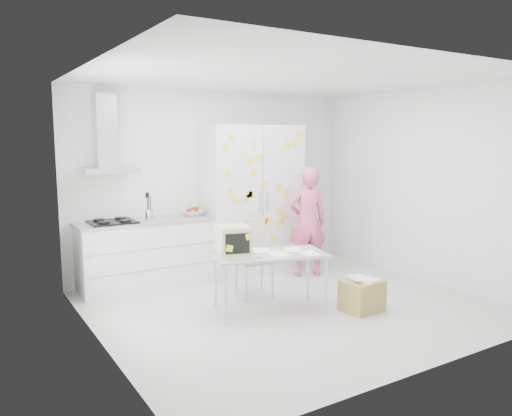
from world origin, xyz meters
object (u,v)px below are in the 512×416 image
person (307,222)px  cardboard_box (362,295)px  desk (247,247)px  chair (252,253)px

person → cardboard_box: person is taller
person → cardboard_box: size_ratio=3.35×
person → cardboard_box: 1.72m
person → desk: (-1.56, -0.92, -0.02)m
chair → cardboard_box: (0.79, -1.20, -0.37)m
person → chair: 1.25m
chair → cardboard_box: 1.48m
person → desk: size_ratio=1.14×
desk → cardboard_box: (1.18, -0.65, -0.59)m
chair → desk: bearing=-116.4°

